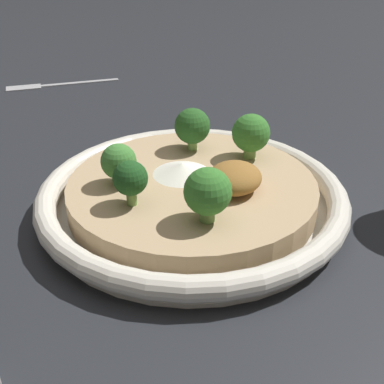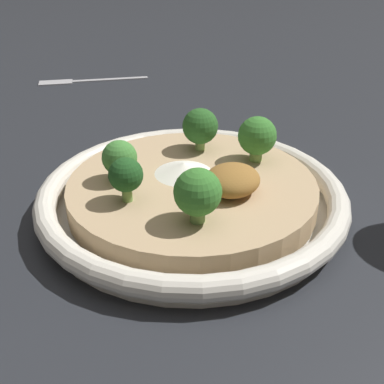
# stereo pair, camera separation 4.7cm
# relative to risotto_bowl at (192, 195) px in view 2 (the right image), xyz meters

# --- Properties ---
(ground_plane) EXTENTS (6.00, 6.00, 0.00)m
(ground_plane) POSITION_rel_risotto_bowl_xyz_m (0.00, 0.00, -0.02)
(ground_plane) COLOR #23262B
(risotto_bowl) EXTENTS (0.30, 0.30, 0.03)m
(risotto_bowl) POSITION_rel_risotto_bowl_xyz_m (0.00, 0.00, 0.00)
(risotto_bowl) COLOR silver
(risotto_bowl) RESTS_ON ground_plane
(cheese_sprinkle) EXTENTS (0.06, 0.06, 0.01)m
(cheese_sprinkle) POSITION_rel_risotto_bowl_xyz_m (-0.01, -0.02, 0.02)
(cheese_sprinkle) COLOR white
(cheese_sprinkle) RESTS_ON risotto_bowl
(crispy_onion_garnish) EXTENTS (0.06, 0.05, 0.03)m
(crispy_onion_garnish) POSITION_rel_risotto_bowl_xyz_m (0.00, 0.04, 0.03)
(crispy_onion_garnish) COLOR olive
(crispy_onion_garnish) RESTS_ON risotto_bowl
(broccoli_front) EXTENTS (0.03, 0.03, 0.04)m
(broccoli_front) POSITION_rel_risotto_bowl_xyz_m (0.03, -0.06, 0.04)
(broccoli_front) COLOR #84A856
(broccoli_front) RESTS_ON risotto_bowl
(broccoli_back_right) EXTENTS (0.04, 0.04, 0.05)m
(broccoli_back_right) POSITION_rel_risotto_bowl_xyz_m (0.06, 0.04, 0.04)
(broccoli_back_right) COLOR #668E47
(broccoli_back_right) RESTS_ON risotto_bowl
(broccoli_back_left) EXTENTS (0.04, 0.04, 0.05)m
(broccoli_back_left) POSITION_rel_risotto_bowl_xyz_m (-0.07, 0.03, 0.04)
(broccoli_back_left) COLOR #759E4C
(broccoli_back_left) RESTS_ON risotto_bowl
(broccoli_left) EXTENTS (0.04, 0.04, 0.05)m
(broccoli_left) POSITION_rel_risotto_bowl_xyz_m (-0.07, -0.03, 0.04)
(broccoli_left) COLOR #84A856
(broccoli_left) RESTS_ON risotto_bowl
(broccoli_front_right) EXTENTS (0.03, 0.03, 0.04)m
(broccoli_front_right) POSITION_rel_risotto_bowl_xyz_m (0.06, -0.03, 0.04)
(broccoli_front_right) COLOR #759E4C
(broccoli_front_right) RESTS_ON risotto_bowl
(fork_utensil) EXTENTS (0.14, 0.16, 0.00)m
(fork_utensil) POSITION_rel_risotto_bowl_xyz_m (-0.28, -0.39, -0.02)
(fork_utensil) COLOR #B7B7BC
(fork_utensil) RESTS_ON ground_plane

